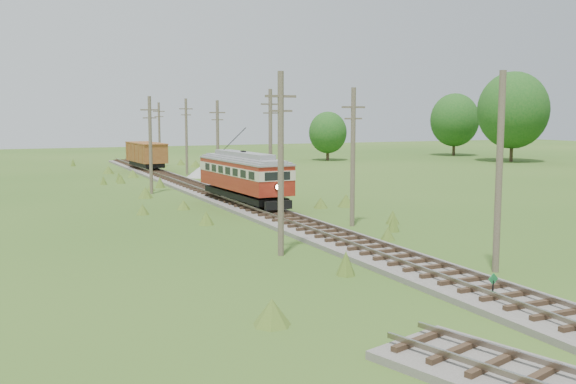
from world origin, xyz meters
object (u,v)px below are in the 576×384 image
switch_marker (493,285)px  streetcar (243,174)px  gondola (146,154)px  gravel_pile (202,172)px

switch_marker → streetcar: bearing=89.6°
gondola → switch_marker: bearing=-93.7°
switch_marker → gravel_pile: size_ratio=0.30×
gravel_pile → gondola: bearing=111.4°
streetcar → gondola: size_ratio=1.30×
gondola → gravel_pile: (4.08, -10.40, -1.62)m
switch_marker → gondola: gondola is taller
streetcar → gondola: (-0.00, 34.90, -0.36)m
streetcar → gravel_pile: bearing=77.9°
gravel_pile → switch_marker: bearing=-94.7°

